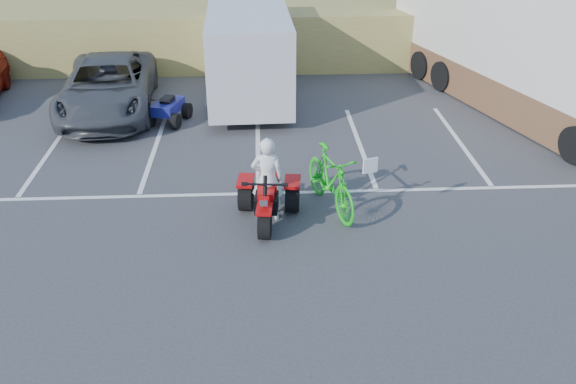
{
  "coord_description": "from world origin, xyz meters",
  "views": [
    {
      "loc": [
        0.05,
        -9.71,
        6.64
      ],
      "look_at": [
        0.57,
        0.61,
        1.0
      ],
      "focal_mm": 38.0,
      "sensor_mm": 36.0,
      "label": 1
    }
  ],
  "objects_px": {
    "red_trike_atv": "(268,221)",
    "cargo_trailer": "(249,51)",
    "grey_pickup": "(108,86)",
    "quad_atv_blue": "(170,122)",
    "rider": "(267,179)",
    "quad_atv_green": "(237,108)",
    "rv_motorhome": "(526,53)",
    "green_dirt_bike": "(331,180)"
  },
  "relations": [
    {
      "from": "quad_atv_blue",
      "to": "rv_motorhome",
      "type": "bearing_deg",
      "value": 20.5
    },
    {
      "from": "grey_pickup",
      "to": "cargo_trailer",
      "type": "bearing_deg",
      "value": 8.25
    },
    {
      "from": "grey_pickup",
      "to": "cargo_trailer",
      "type": "distance_m",
      "value": 4.34
    },
    {
      "from": "rv_motorhome",
      "to": "quad_atv_green",
      "type": "distance_m",
      "value": 8.69
    },
    {
      "from": "quad_atv_green",
      "to": "red_trike_atv",
      "type": "bearing_deg",
      "value": -73.71
    },
    {
      "from": "quad_atv_blue",
      "to": "quad_atv_green",
      "type": "height_order",
      "value": "quad_atv_green"
    },
    {
      "from": "red_trike_atv",
      "to": "cargo_trailer",
      "type": "relative_size",
      "value": 0.29
    },
    {
      "from": "rv_motorhome",
      "to": "quad_atv_blue",
      "type": "height_order",
      "value": "rv_motorhome"
    },
    {
      "from": "green_dirt_bike",
      "to": "grey_pickup",
      "type": "distance_m",
      "value": 8.56
    },
    {
      "from": "red_trike_atv",
      "to": "quad_atv_green",
      "type": "distance_m",
      "value": 6.69
    },
    {
      "from": "red_trike_atv",
      "to": "rv_motorhome",
      "type": "xyz_separation_m",
      "value": [
        7.75,
        6.37,
        1.66
      ]
    },
    {
      "from": "rider",
      "to": "green_dirt_bike",
      "type": "xyz_separation_m",
      "value": [
        1.34,
        0.32,
        -0.22
      ]
    },
    {
      "from": "cargo_trailer",
      "to": "quad_atv_green",
      "type": "bearing_deg",
      "value": -113.39
    },
    {
      "from": "rider",
      "to": "quad_atv_blue",
      "type": "xyz_separation_m",
      "value": [
        -2.73,
        5.51,
        -0.91
      ]
    },
    {
      "from": "rider",
      "to": "grey_pickup",
      "type": "bearing_deg",
      "value": -48.93
    },
    {
      "from": "rider",
      "to": "red_trike_atv",
      "type": "bearing_deg",
      "value": 90.0
    },
    {
      "from": "cargo_trailer",
      "to": "red_trike_atv",
      "type": "bearing_deg",
      "value": -88.62
    },
    {
      "from": "grey_pickup",
      "to": "quad_atv_green",
      "type": "height_order",
      "value": "grey_pickup"
    },
    {
      "from": "red_trike_atv",
      "to": "quad_atv_green",
      "type": "bearing_deg",
      "value": 102.47
    },
    {
      "from": "rider",
      "to": "quad_atv_green",
      "type": "xyz_separation_m",
      "value": [
        -0.79,
        6.5,
        -0.91
      ]
    },
    {
      "from": "green_dirt_bike",
      "to": "rv_motorhome",
      "type": "bearing_deg",
      "value": 24.97
    },
    {
      "from": "green_dirt_bike",
      "to": "quad_atv_blue",
      "type": "distance_m",
      "value": 6.63
    },
    {
      "from": "grey_pickup",
      "to": "cargo_trailer",
      "type": "relative_size",
      "value": 0.93
    },
    {
      "from": "quad_atv_blue",
      "to": "quad_atv_green",
      "type": "relative_size",
      "value": 0.87
    },
    {
      "from": "red_trike_atv",
      "to": "rider",
      "type": "height_order",
      "value": "rider"
    },
    {
      "from": "red_trike_atv",
      "to": "quad_atv_green",
      "type": "xyz_separation_m",
      "value": [
        -0.78,
        6.65,
        0.0
      ]
    },
    {
      "from": "rider",
      "to": "grey_pickup",
      "type": "relative_size",
      "value": 0.33
    },
    {
      "from": "quad_atv_green",
      "to": "quad_atv_blue",
      "type": "bearing_deg",
      "value": -143.35
    },
    {
      "from": "rv_motorhome",
      "to": "quad_atv_green",
      "type": "bearing_deg",
      "value": 159.96
    },
    {
      "from": "grey_pickup",
      "to": "rider",
      "type": "bearing_deg",
      "value": -59.41
    },
    {
      "from": "rv_motorhome",
      "to": "quad_atv_blue",
      "type": "bearing_deg",
      "value": 165.7
    },
    {
      "from": "green_dirt_bike",
      "to": "quad_atv_blue",
      "type": "height_order",
      "value": "green_dirt_bike"
    },
    {
      "from": "red_trike_atv",
      "to": "green_dirt_bike",
      "type": "distance_m",
      "value": 1.59
    },
    {
      "from": "cargo_trailer",
      "to": "rv_motorhome",
      "type": "bearing_deg",
      "value": -10.17
    },
    {
      "from": "grey_pickup",
      "to": "quad_atv_blue",
      "type": "relative_size",
      "value": 4.35
    },
    {
      "from": "red_trike_atv",
      "to": "cargo_trailer",
      "type": "distance_m",
      "value": 7.75
    },
    {
      "from": "green_dirt_bike",
      "to": "quad_atv_green",
      "type": "distance_m",
      "value": 6.58
    },
    {
      "from": "rv_motorhome",
      "to": "quad_atv_blue",
      "type": "relative_size",
      "value": 8.53
    },
    {
      "from": "green_dirt_bike",
      "to": "grey_pickup",
      "type": "bearing_deg",
      "value": 116.07
    },
    {
      "from": "red_trike_atv",
      "to": "rider",
      "type": "bearing_deg",
      "value": 90.0
    },
    {
      "from": "rider",
      "to": "cargo_trailer",
      "type": "distance_m",
      "value": 7.48
    },
    {
      "from": "rider",
      "to": "rv_motorhome",
      "type": "xyz_separation_m",
      "value": [
        7.73,
        6.22,
        0.74
      ]
    }
  ]
}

